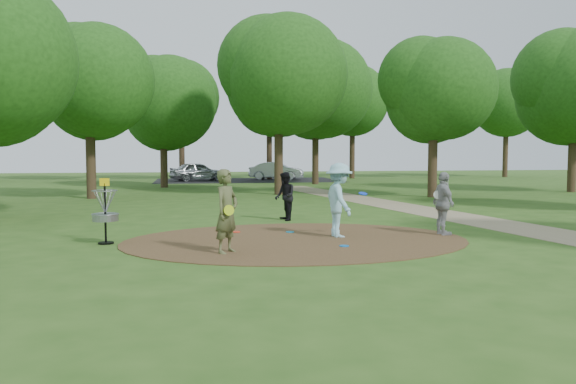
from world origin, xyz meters
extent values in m
plane|color=#2D5119|center=(0.00, 0.00, 0.00)|extent=(100.00, 100.00, 0.00)
cylinder|color=#47301C|center=(0.00, 0.00, 0.01)|extent=(8.40, 8.40, 0.02)
cube|color=#8C7A5B|center=(6.50, 2.00, 0.01)|extent=(7.55, 39.89, 0.01)
cube|color=black|center=(2.00, 30.00, 0.00)|extent=(14.00, 8.00, 0.01)
imported|color=#515632|center=(-1.79, -1.46, 0.89)|extent=(0.74, 0.78, 1.79)
cylinder|color=#BDDF18|center=(-1.76, -1.70, 0.94)|extent=(0.22, 0.09, 0.22)
imported|color=#96D1E1|center=(1.15, 0.33, 0.94)|extent=(0.80, 1.27, 1.88)
cylinder|color=#0B33CB|center=(1.78, 0.37, 1.10)|extent=(0.27, 0.27, 0.08)
imported|color=black|center=(0.41, 4.01, 0.77)|extent=(0.66, 0.80, 1.53)
cylinder|color=#0B3EC4|center=(0.56, 4.07, 0.68)|extent=(0.22, 0.08, 0.22)
imported|color=#969699|center=(3.88, 0.17, 0.82)|extent=(0.44, 0.98, 1.64)
cylinder|color=white|center=(3.73, 0.19, 1.05)|extent=(0.22, 0.08, 0.22)
cylinder|color=#1689B7|center=(0.07, 1.27, 0.03)|extent=(0.22, 0.22, 0.02)
cylinder|color=blue|center=(0.87, -1.14, 0.03)|extent=(0.22, 0.22, 0.02)
cylinder|color=red|center=(-1.34, 1.56, 0.03)|extent=(0.22, 0.22, 0.02)
imported|color=#96999D|center=(-1.80, 29.72, 0.71)|extent=(4.47, 2.78, 1.42)
imported|color=#B1B5B9|center=(4.36, 30.54, 0.70)|extent=(4.48, 2.73, 1.39)
cylinder|color=black|center=(-4.50, 0.30, 0.68)|extent=(0.05, 0.05, 1.35)
cylinder|color=black|center=(-4.50, 0.30, 0.02)|extent=(0.36, 0.36, 0.04)
cylinder|color=gray|center=(-4.50, 0.30, 0.62)|extent=(0.60, 0.60, 0.16)
torus|color=gray|center=(-4.50, 0.30, 0.70)|extent=(0.63, 0.63, 0.03)
torus|color=gray|center=(-4.50, 0.30, 1.25)|extent=(0.58, 0.58, 0.02)
cube|color=yellow|center=(-4.50, 0.30, 1.45)|extent=(0.22, 0.02, 0.18)
cylinder|color=#332316|center=(-7.00, 14.00, 1.90)|extent=(0.44, 0.44, 3.80)
sphere|color=#1D4612|center=(-7.00, 14.00, 5.22)|extent=(5.18, 5.18, 5.18)
cylinder|color=#332316|center=(2.00, 15.00, 2.09)|extent=(0.44, 0.44, 4.18)
sphere|color=#1D4612|center=(2.00, 15.00, 5.84)|extent=(6.05, 6.05, 6.05)
cylinder|color=#332316|center=(9.00, 12.00, 1.80)|extent=(0.44, 0.44, 3.61)
sphere|color=#1D4612|center=(9.00, 12.00, 4.94)|extent=(4.83, 4.83, 4.83)
cylinder|color=#332316|center=(-4.00, 22.00, 1.71)|extent=(0.44, 0.44, 3.42)
sphere|color=#1D4612|center=(-4.00, 22.00, 4.98)|extent=(5.67, 5.67, 5.67)
cylinder|color=#332316|center=(6.00, 24.00, 2.19)|extent=(0.44, 0.44, 4.37)
sphere|color=#1D4612|center=(6.00, 24.00, 6.22)|extent=(6.71, 6.71, 6.71)
cylinder|color=#332316|center=(18.00, 14.00, 1.90)|extent=(0.44, 0.44, 3.80)
sphere|color=#1D4612|center=(18.00, 14.00, 5.50)|extent=(6.20, 6.20, 6.20)
camera|label=1|loc=(-2.61, -13.27, 2.13)|focal=35.00mm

